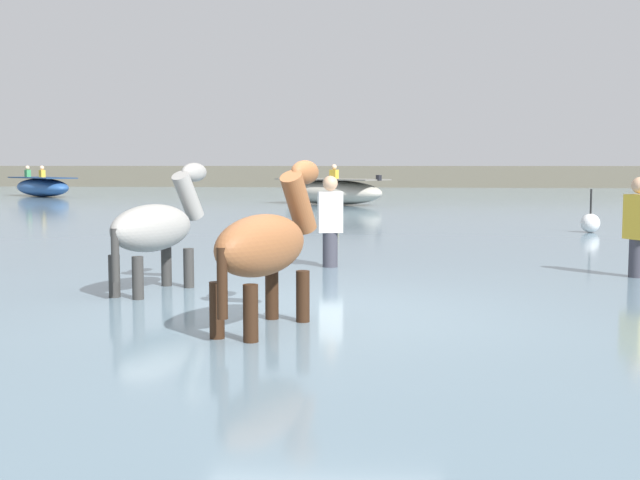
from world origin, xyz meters
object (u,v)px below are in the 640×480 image
at_px(boat_far_offshore, 332,192).
at_px(person_spectator_far, 330,233).
at_px(person_onlooker_right, 638,240).
at_px(channel_buoy, 590,223).
at_px(horse_trailing_grey, 156,232).
at_px(boat_distant_west, 42,187).
at_px(horse_lead_chestnut, 266,250).

height_order(boat_far_offshore, person_spectator_far, boat_far_offshore).
height_order(boat_far_offshore, person_onlooker_right, boat_far_offshore).
bearing_deg(channel_buoy, person_onlooker_right, -98.33).
xyz_separation_m(horse_trailing_grey, person_spectator_far, (1.69, 2.26, -0.20)).
xyz_separation_m(horse_trailing_grey, boat_distant_west, (-12.07, 24.41, -0.24)).
relative_size(horse_lead_chestnut, boat_distant_west, 0.46).
bearing_deg(boat_far_offshore, boat_distant_west, 155.58).
bearing_deg(person_spectator_far, horse_trailing_grey, -126.84).
relative_size(horse_lead_chestnut, channel_buoy, 2.10).
bearing_deg(boat_far_offshore, person_onlooker_right, -73.67).
bearing_deg(channel_buoy, horse_lead_chestnut, -116.29).
bearing_deg(person_spectator_far, boat_distant_west, 121.85).
bearing_deg(channel_buoy, boat_far_offshore, 119.51).
xyz_separation_m(horse_trailing_grey, channel_buoy, (6.43, 8.17, -0.45)).
bearing_deg(person_spectator_far, person_onlooker_right, -9.79).
xyz_separation_m(horse_lead_chestnut, person_spectator_far, (0.21, 4.11, -0.21)).
relative_size(horse_lead_chestnut, boat_far_offshore, 0.44).
distance_m(boat_far_offshore, boat_distant_west, 13.76).
relative_size(horse_trailing_grey, boat_far_offshore, 0.43).
relative_size(horse_trailing_grey, person_spectator_far, 1.10).
distance_m(horse_lead_chestnut, boat_distant_west, 29.56).
height_order(horse_lead_chestnut, person_onlooker_right, horse_lead_chestnut).
xyz_separation_m(boat_far_offshore, person_onlooker_right, (5.02, -17.12, 0.01)).
bearing_deg(boat_distant_west, person_onlooker_right, -52.44).
height_order(boat_distant_west, person_spectator_far, boat_distant_west).
relative_size(horse_trailing_grey, boat_distant_west, 0.46).
bearing_deg(boat_far_offshore, horse_trailing_grey, -91.39).
xyz_separation_m(horse_lead_chestnut, person_onlooker_right, (3.99, 3.46, -0.21)).
xyz_separation_m(boat_far_offshore, boat_distant_west, (-12.52, 5.69, -0.03)).
bearing_deg(horse_lead_chestnut, horse_trailing_grey, 128.55).
distance_m(boat_far_offshore, person_spectator_far, 16.52).
height_order(horse_lead_chestnut, boat_far_offshore, horse_lead_chestnut).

